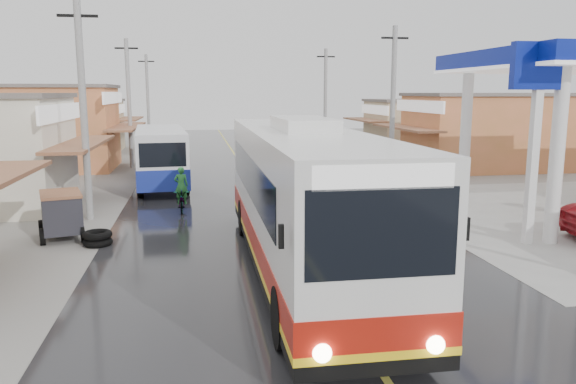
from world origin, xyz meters
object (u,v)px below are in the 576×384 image
at_px(tyre_stack, 98,238).
at_px(coach_bus, 302,199).
at_px(second_bus, 161,155).
at_px(cyclist, 182,197).
at_px(tricycle_near, 61,212).

bearing_deg(tyre_stack, coach_bus, -30.66).
relative_size(coach_bus, second_bus, 1.47).
bearing_deg(tyre_stack, second_bus, 83.24).
relative_size(cyclist, tricycle_near, 0.87).
height_order(second_bus, tyre_stack, second_bus).
distance_m(coach_bus, tricycle_near, 8.50).
relative_size(cyclist, tyre_stack, 2.03).
height_order(tricycle_near, tyre_stack, tricycle_near).
distance_m(tricycle_near, tyre_stack, 1.79).
height_order(second_bus, tricycle_near, second_bus).
height_order(coach_bus, tricycle_near, coach_bus).
relative_size(coach_bus, tricycle_near, 6.17).
relative_size(second_bus, tricycle_near, 4.19).
bearing_deg(cyclist, second_bus, 99.27).
height_order(cyclist, tricycle_near, cyclist).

